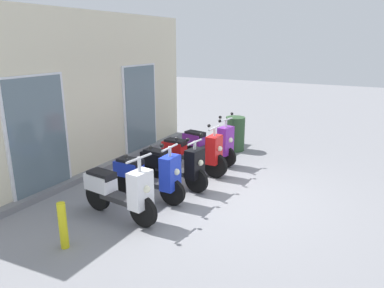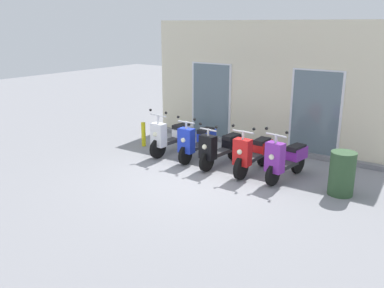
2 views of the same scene
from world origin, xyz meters
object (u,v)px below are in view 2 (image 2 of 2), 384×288
Objects in this scene: scooter_purple at (286,159)px; curb_bollard at (143,134)px; scooter_blue at (197,141)px; scooter_white at (171,136)px; scooter_black at (221,147)px; trash_bin at (342,174)px; scooter_red at (253,153)px.

scooter_purple reaches higher than curb_bollard.
scooter_blue reaches higher than curb_bollard.
curb_bollard is at bearing 172.89° from scooter_white.
scooter_white is 1.60m from scooter_black.
scooter_blue is at bearing 176.74° from trash_bin.
curb_bollard is at bearing 176.92° from scooter_red.
trash_bin is at bearing -2.62° from scooter_white.
scooter_white reaches higher than scooter_purple.
scooter_red is 0.82m from scooter_purple.
scooter_white is 1.02× the size of scooter_purple.
trash_bin is (3.73, -0.21, -0.03)m from scooter_blue.
scooter_black is 0.87m from scooter_red.
scooter_black is 2.71m from curb_bollard.
scooter_white is 0.94× the size of scooter_red.
scooter_blue is 1.01× the size of scooter_purple.
scooter_white reaches higher than scooter_blue.
scooter_white is 3.29m from scooter_purple.
scooter_red is 1.09× the size of scooter_purple.
scooter_white is at bearing 177.82° from scooter_black.
trash_bin is (5.67, -0.35, 0.11)m from curb_bollard.
scooter_purple is 1.29m from trash_bin.
scooter_black is (1.60, -0.06, -0.02)m from scooter_white.
scooter_red is 1.84× the size of trash_bin.
curb_bollard is at bearing 176.06° from scooter_blue.
curb_bollard is (-1.10, 0.14, -0.15)m from scooter_white.
scooter_red is at bearing 0.38° from scooter_black.
scooter_purple is at bearing -2.58° from curb_bollard.
scooter_blue is at bearing 178.50° from scooter_purple.
scooter_blue is 0.95× the size of scooter_black.
scooter_red is 2.41× the size of curb_bollard.
trash_bin is (2.97, -0.15, -0.02)m from scooter_black.
scooter_black is 1.69m from scooter_purple.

